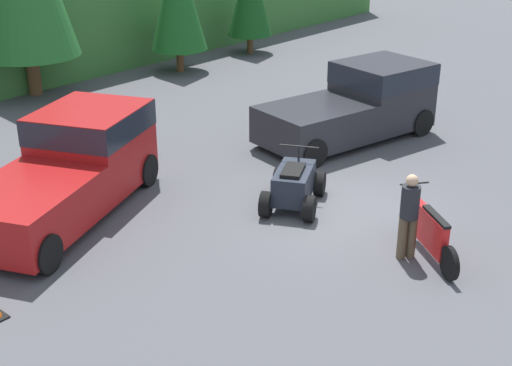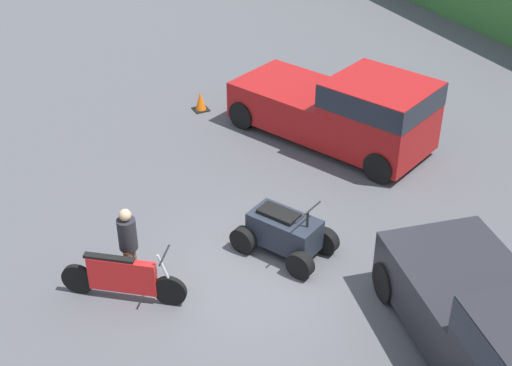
# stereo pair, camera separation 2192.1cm
# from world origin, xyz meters

# --- Properties ---
(ground_plane) EXTENTS (80.00, 80.00, 0.00)m
(ground_plane) POSITION_xyz_m (0.00, 0.00, 0.00)
(ground_plane) COLOR #4C4C51
(pickup_truck_red) EXTENTS (5.66, 4.03, 2.00)m
(pickup_truck_red) POSITION_xyz_m (-3.60, 4.33, 1.04)
(pickup_truck_red) COLOR maroon
(pickup_truck_red) RESTS_ON ground_plane
(dirt_bike) EXTENTS (1.57, 2.00, 1.17)m
(dirt_bike) POSITION_xyz_m (-0.49, -2.63, 0.48)
(dirt_bike) COLOR black
(dirt_bike) RESTS_ON ground_plane
(quad_atv) EXTENTS (2.26, 1.92, 1.22)m
(quad_atv) POSITION_xyz_m (-0.38, 0.74, 0.47)
(quad_atv) COLOR black
(quad_atv) RESTS_ON ground_plane
(rider_person) EXTENTS (0.49, 0.49, 1.72)m
(rider_person) POSITION_xyz_m (-0.85, -2.36, 0.93)
(rider_person) COLOR brown
(rider_person) RESTS_ON ground_plane
(traffic_cone) EXTENTS (0.42, 0.42, 0.55)m
(traffic_cone) POSITION_xyz_m (-7.15, 1.77, 0.25)
(traffic_cone) COLOR black
(traffic_cone) RESTS_ON ground_plane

